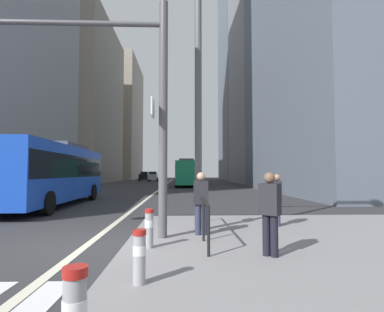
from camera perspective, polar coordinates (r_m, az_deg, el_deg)
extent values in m
plane|color=#303033|center=(27.62, -6.78, -6.73)|extent=(160.00, 160.00, 0.00)
cube|color=gray|center=(7.42, 24.83, -15.92)|extent=(9.00, 10.00, 0.15)
cube|color=beige|center=(37.58, -5.51, -5.77)|extent=(0.20, 80.00, 0.01)
cube|color=gray|center=(59.88, -20.01, 9.30)|extent=(10.94, 22.65, 28.85)
cube|color=gray|center=(86.16, -14.32, 6.37)|extent=(12.89, 21.37, 31.60)
cube|color=gray|center=(53.84, 14.42, 14.42)|extent=(11.14, 18.02, 35.78)
cube|color=slate|center=(75.56, 9.67, 15.29)|extent=(10.18, 16.98, 51.09)
cube|color=blue|center=(17.56, -24.70, -2.93)|extent=(2.78, 10.90, 2.75)
cube|color=black|center=(17.56, -24.67, -1.81)|extent=(2.81, 10.68, 1.10)
cube|color=#4C4C51|center=(19.14, -22.84, 1.61)|extent=(1.85, 3.95, 0.30)
cylinder|color=black|center=(13.95, -25.37, -7.98)|extent=(0.33, 1.01, 1.00)
cylinder|color=black|center=(20.54, -18.11, -6.46)|extent=(0.33, 1.01, 1.00)
cylinder|color=black|center=(21.27, -24.41, -6.22)|extent=(0.33, 1.01, 1.00)
cube|color=#198456|center=(39.38, -1.07, -3.15)|extent=(2.66, 11.80, 2.75)
cube|color=black|center=(39.38, -1.07, -2.65)|extent=(2.69, 11.57, 1.10)
cube|color=#4C4C51|center=(37.64, -1.06, -0.83)|extent=(1.81, 4.26, 0.30)
cylinder|color=black|center=(43.18, -2.68, -4.77)|extent=(0.31, 1.00, 1.00)
cylinder|color=black|center=(43.18, 0.51, -4.78)|extent=(0.31, 1.00, 1.00)
cylinder|color=black|center=(35.65, -2.99, -5.12)|extent=(0.31, 1.00, 1.00)
cylinder|color=black|center=(35.66, 0.89, -5.13)|extent=(0.31, 1.00, 1.00)
cube|color=black|center=(63.56, -8.85, -3.87)|extent=(1.97, 4.24, 1.10)
cube|color=black|center=(63.70, -8.82, -3.14)|extent=(1.60, 2.32, 0.52)
cylinder|color=black|center=(62.03, -8.23, -4.40)|extent=(0.25, 0.65, 0.64)
cylinder|color=black|center=(62.33, -9.89, -4.38)|extent=(0.25, 0.65, 0.64)
cylinder|color=black|center=(64.82, -7.85, -4.35)|extent=(0.25, 0.65, 0.64)
cylinder|color=black|center=(65.12, -9.43, -4.33)|extent=(0.25, 0.65, 0.64)
cube|color=gold|center=(58.31, 0.07, -3.98)|extent=(1.88, 4.27, 1.10)
cube|color=black|center=(58.16, 0.07, -3.18)|extent=(1.55, 2.32, 0.52)
cylinder|color=black|center=(59.76, -0.82, -4.49)|extent=(0.24, 0.65, 0.64)
cylinder|color=black|center=(59.78, 0.93, -4.49)|extent=(0.24, 0.65, 0.64)
cylinder|color=black|center=(56.88, -0.83, -4.56)|extent=(0.24, 0.65, 0.64)
cylinder|color=black|center=(56.91, 1.01, -4.55)|extent=(0.24, 0.65, 0.64)
cube|color=#232838|center=(60.90, -0.16, -3.94)|extent=(1.87, 4.55, 1.10)
cube|color=black|center=(60.74, -0.15, -3.18)|extent=(1.54, 2.47, 0.52)
cylinder|color=black|center=(62.40, -1.07, -4.43)|extent=(0.23, 0.64, 0.64)
cylinder|color=black|center=(62.49, 0.61, -4.43)|extent=(0.23, 0.64, 0.64)
cylinder|color=black|center=(59.33, -0.96, -4.50)|extent=(0.23, 0.64, 0.64)
cylinder|color=black|center=(59.43, 0.80, -4.49)|extent=(0.23, 0.64, 0.64)
cube|color=silver|center=(62.29, -7.31, -3.90)|extent=(1.85, 4.09, 1.10)
cube|color=black|center=(62.43, -7.30, -3.15)|extent=(1.53, 2.22, 0.52)
cylinder|color=black|center=(60.86, -6.56, -4.44)|extent=(0.23, 0.64, 0.64)
cylinder|color=black|center=(61.00, -8.27, -4.43)|extent=(0.23, 0.64, 0.64)
cylinder|color=black|center=(63.61, -6.40, -4.38)|extent=(0.23, 0.64, 0.64)
cylinder|color=black|center=(63.75, -8.04, -4.37)|extent=(0.23, 0.64, 0.64)
cylinder|color=#515156|center=(7.78, -5.41, 7.22)|extent=(0.22, 0.22, 6.00)
cylinder|color=#515156|center=(9.11, -24.27, 21.77)|extent=(5.50, 0.14, 0.14)
cube|color=white|center=(7.66, -7.38, 8.92)|extent=(0.04, 0.60, 0.44)
cylinder|color=#56565B|center=(8.87, 1.17, 12.54)|extent=(0.20, 0.20, 8.00)
cylinder|color=white|center=(2.82, -21.13, -25.20)|extent=(0.19, 0.19, 0.16)
cylinder|color=#B21E19|center=(2.72, -21.01, -19.55)|extent=(0.20, 0.20, 0.08)
cylinder|color=#99999E|center=(4.70, -9.82, -18.08)|extent=(0.18, 0.18, 0.78)
cylinder|color=white|center=(4.68, -9.81, -16.97)|extent=(0.19, 0.19, 0.14)
cylinder|color=#B21E19|center=(4.62, -9.78, -13.89)|extent=(0.20, 0.20, 0.08)
cylinder|color=#99999E|center=(6.77, -8.02, -13.25)|extent=(0.18, 0.18, 0.82)
cylinder|color=white|center=(6.75, -8.02, -12.42)|extent=(0.19, 0.19, 0.15)
cylinder|color=#B21E19|center=(6.71, -8.00, -10.12)|extent=(0.20, 0.20, 0.08)
cylinder|color=black|center=(6.04, 3.12, -13.91)|extent=(0.06, 0.06, 0.95)
cylinder|color=black|center=(7.34, 2.18, -11.98)|extent=(0.06, 0.06, 0.95)
cylinder|color=black|center=(8.64, 1.53, -10.64)|extent=(0.06, 0.06, 0.95)
cylinder|color=black|center=(9.95, 1.05, -9.64)|extent=(0.06, 0.06, 0.95)
cylinder|color=black|center=(7.94, 1.82, -7.86)|extent=(0.06, 3.96, 0.06)
cylinder|color=#2D334C|center=(8.04, 1.12, -11.78)|extent=(0.15, 0.15, 0.79)
cylinder|color=#2D334C|center=(8.04, 2.29, -11.78)|extent=(0.15, 0.15, 0.79)
cube|color=#232328|center=(7.97, 1.70, -6.81)|extent=(0.40, 0.27, 0.61)
sphere|color=tan|center=(7.95, 1.69, -3.84)|extent=(0.22, 0.22, 0.22)
cylinder|color=#2D334C|center=(9.79, 15.62, -10.19)|extent=(0.15, 0.15, 0.76)
cylinder|color=#2D334C|center=(9.63, 15.76, -10.31)|extent=(0.15, 0.15, 0.76)
cube|color=#232328|center=(9.65, 15.63, -6.27)|extent=(0.30, 0.41, 0.59)
sphere|color=#9E7556|center=(9.63, 15.59, -3.90)|extent=(0.21, 0.21, 0.21)
cylinder|color=black|center=(6.22, 15.14, -14.25)|extent=(0.15, 0.15, 0.79)
cylinder|color=black|center=(6.28, 13.75, -14.16)|extent=(0.15, 0.15, 0.79)
cube|color=#232328|center=(6.15, 14.35, -7.82)|extent=(0.45, 0.43, 0.61)
sphere|color=brown|center=(6.13, 14.30, -3.98)|extent=(0.22, 0.22, 0.22)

